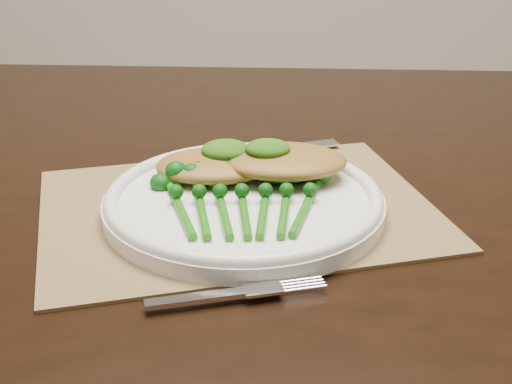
{
  "coord_description": "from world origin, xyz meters",
  "views": [
    {
      "loc": [
        0.1,
        -0.77,
        1.08
      ],
      "look_at": [
        0.07,
        -0.13,
        0.78
      ],
      "focal_mm": 50.0,
      "sensor_mm": 36.0,
      "label": 1
    }
  ],
  "objects_px": {
    "chicken_fillet_left": "(216,165)",
    "dinner_plate": "(244,201)",
    "placemat": "(238,208)",
    "broccolini_bundle": "(243,207)"
  },
  "relations": [
    {
      "from": "chicken_fillet_left",
      "to": "dinner_plate",
      "type": "bearing_deg",
      "value": -63.84
    },
    {
      "from": "placemat",
      "to": "dinner_plate",
      "type": "bearing_deg",
      "value": -75.85
    },
    {
      "from": "dinner_plate",
      "to": "chicken_fillet_left",
      "type": "height_order",
      "value": "chicken_fillet_left"
    },
    {
      "from": "placemat",
      "to": "chicken_fillet_left",
      "type": "distance_m",
      "value": 0.06
    },
    {
      "from": "dinner_plate",
      "to": "chicken_fillet_left",
      "type": "bearing_deg",
      "value": 121.65
    },
    {
      "from": "placemat",
      "to": "chicken_fillet_left",
      "type": "bearing_deg",
      "value": 106.08
    },
    {
      "from": "placemat",
      "to": "chicken_fillet_left",
      "type": "xyz_separation_m",
      "value": [
        -0.03,
        0.04,
        0.03
      ]
    },
    {
      "from": "placemat",
      "to": "dinner_plate",
      "type": "height_order",
      "value": "dinner_plate"
    },
    {
      "from": "placemat",
      "to": "broccolini_bundle",
      "type": "height_order",
      "value": "broccolini_bundle"
    },
    {
      "from": "broccolini_bundle",
      "to": "dinner_plate",
      "type": "bearing_deg",
      "value": 87.79
    }
  ]
}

